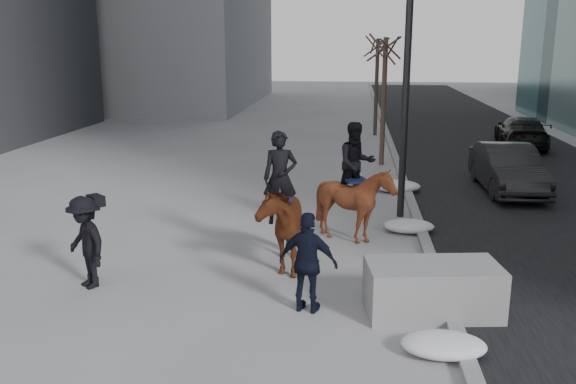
# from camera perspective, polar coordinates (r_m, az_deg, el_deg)

# --- Properties ---
(ground) EXTENTS (120.00, 120.00, 0.00)m
(ground) POSITION_cam_1_polar(r_m,az_deg,el_deg) (11.82, -0.62, -8.48)
(ground) COLOR gray
(ground) RESTS_ON ground
(road) EXTENTS (8.00, 90.00, 0.01)m
(road) POSITION_cam_1_polar(r_m,az_deg,el_deg) (22.09, 20.92, 1.25)
(road) COLOR black
(road) RESTS_ON ground
(curb) EXTENTS (0.25, 90.00, 0.12)m
(curb) POSITION_cam_1_polar(r_m,az_deg,el_deg) (21.39, 10.53, 1.71)
(curb) COLOR gray
(curb) RESTS_ON ground
(planter) EXTENTS (2.34, 1.40, 0.88)m
(planter) POSITION_cam_1_polar(r_m,az_deg,el_deg) (10.69, 13.37, -8.84)
(planter) COLOR gray
(planter) RESTS_ON ground
(car_near) EXTENTS (1.62, 4.39, 1.43)m
(car_near) POSITION_cam_1_polar(r_m,az_deg,el_deg) (19.80, 19.89, 2.07)
(car_near) COLOR black
(car_near) RESTS_ON ground
(car_far) EXTENTS (2.43, 4.84, 1.35)m
(car_far) POSITION_cam_1_polar(r_m,az_deg,el_deg) (28.47, 20.98, 5.29)
(car_far) COLOR black
(car_far) RESTS_ON ground
(tree_near) EXTENTS (1.20, 1.20, 5.16)m
(tree_near) POSITION_cam_1_polar(r_m,az_deg,el_deg) (22.79, 8.96, 8.93)
(tree_near) COLOR #3A2A22
(tree_near) RESTS_ON ground
(tree_far) EXTENTS (1.20, 1.20, 5.14)m
(tree_far) POSITION_cam_1_polar(r_m,az_deg,el_deg) (30.23, 8.29, 10.13)
(tree_far) COLOR #362620
(tree_far) RESTS_ON ground
(mounted_left) EXTENTS (1.27, 2.26, 2.77)m
(mounted_left) POSITION_cam_1_polar(r_m,az_deg,el_deg) (12.37, -0.80, -2.38)
(mounted_left) COLOR #522B10
(mounted_left) RESTS_ON ground
(mounted_right) EXTENTS (1.90, 2.01, 2.74)m
(mounted_right) POSITION_cam_1_polar(r_m,az_deg,el_deg) (13.99, 6.31, -0.24)
(mounted_right) COLOR #4A1C0E
(mounted_right) RESTS_ON ground
(feeder) EXTENTS (1.10, 0.97, 1.75)m
(feeder) POSITION_cam_1_polar(r_m,az_deg,el_deg) (10.34, 1.90, -6.63)
(feeder) COLOR black
(feeder) RESTS_ON ground
(camera_crew) EXTENTS (1.28, 1.23, 1.75)m
(camera_crew) POSITION_cam_1_polar(r_m,az_deg,el_deg) (11.95, -18.40, -4.45)
(camera_crew) COLOR black
(camera_crew) RESTS_ON ground
(lamppost) EXTENTS (0.25, 1.58, 9.09)m
(lamppost) POSITION_cam_1_polar(r_m,az_deg,el_deg) (15.90, 11.23, 15.44)
(lamppost) COLOR black
(lamppost) RESTS_ON ground
(snow_piles) EXTENTS (1.42, 10.92, 0.36)m
(snow_piles) POSITION_cam_1_polar(r_m,az_deg,el_deg) (15.02, 11.23, -3.13)
(snow_piles) COLOR silver
(snow_piles) RESTS_ON ground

